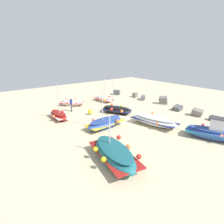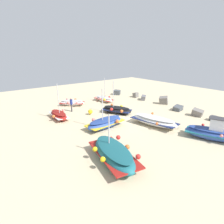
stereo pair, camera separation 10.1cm
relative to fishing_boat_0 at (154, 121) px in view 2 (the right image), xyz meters
name	(u,v)px [view 2 (the right image)]	position (x,y,z in m)	size (l,w,h in m)	color
ground_plane	(125,118)	(-3.24, -0.98, -0.48)	(48.75, 48.75, 0.00)	beige
fishing_boat_0	(154,121)	(0.00, 0.00, 0.00)	(5.06, 2.83, 1.01)	white
fishing_boat_1	(114,154)	(2.57, -7.29, 0.11)	(5.13, 2.94, 3.19)	#1E6670
fishing_boat_2	(72,103)	(-11.67, -3.26, -0.07)	(3.20, 3.33, 0.85)	white
fishing_boat_3	(117,110)	(-5.28, -0.58, -0.03)	(3.83, 2.86, 3.94)	black
fishing_boat_4	(105,123)	(-2.55, -4.24, 0.01)	(2.07, 4.23, 3.89)	#2D4C9E
fishing_boat_5	(104,99)	(-10.76, 1.45, -0.10)	(3.50, 1.90, 3.50)	white
fishing_boat_6	(212,132)	(5.05, 1.28, 0.15)	(4.42, 2.91, 1.97)	#2D4C9E
fishing_boat_7	(59,115)	(-7.79, -6.78, -0.07)	(3.43, 1.88, 3.94)	maroon
person_walking	(71,104)	(-9.26, -4.50, 0.52)	(0.32, 0.32, 1.73)	#2D2D38
breakwater_rocks	(164,103)	(-3.67, 6.53, -0.09)	(20.31, 2.83, 1.32)	#4C5156
mooring_buoy_0	(90,112)	(-6.73, -3.36, -0.09)	(0.54, 0.54, 0.65)	#3F3F42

